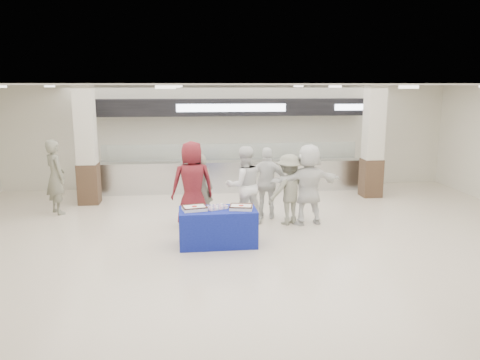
{
  "coord_description": "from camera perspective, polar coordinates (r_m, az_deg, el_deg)",
  "views": [
    {
      "loc": [
        -1.22,
        -8.67,
        3.19
      ],
      "look_at": [
        -0.12,
        1.6,
        1.1
      ],
      "focal_mm": 35.0,
      "sensor_mm": 36.0,
      "label": 1
    }
  ],
  "objects": [
    {
      "name": "soldier_a",
      "position": [
        11.01,
        -4.86,
        -1.01
      ],
      "size": [
        0.64,
        0.46,
        1.64
      ],
      "primitive_type": "imported",
      "rotation": [
        0.0,
        0.0,
        3.02
      ],
      "color": "slate",
      "rests_on": "ground"
    },
    {
      "name": "chef_short",
      "position": [
        11.3,
        3.36,
        -0.39
      ],
      "size": [
        1.09,
        0.61,
        1.75
      ],
      "primitive_type": "imported",
      "rotation": [
        0.0,
        0.0,
        2.95
      ],
      "color": "white",
      "rests_on": "ground"
    },
    {
      "name": "column_left",
      "position": [
        13.27,
        -18.19,
        3.7
      ],
      "size": [
        0.55,
        0.55,
        3.2
      ],
      "color": "#3C291B",
      "rests_on": "ground"
    },
    {
      "name": "soldier_bg",
      "position": [
        12.58,
        -21.57,
        0.35
      ],
      "size": [
        0.78,
        0.82,
        1.88
      ],
      "primitive_type": "imported",
      "rotation": [
        0.0,
        0.0,
        2.23
      ],
      "color": "slate",
      "rests_on": "ground"
    },
    {
      "name": "soldier_b",
      "position": [
        10.89,
        5.97,
        -1.16
      ],
      "size": [
        1.22,
        1.0,
        1.65
      ],
      "primitive_type": "imported",
      "rotation": [
        0.0,
        0.0,
        3.57
      ],
      "color": "slate",
      "rests_on": "ground"
    },
    {
      "name": "civilian_white",
      "position": [
        10.93,
        8.33,
        -0.52
      ],
      "size": [
        1.82,
        0.87,
        1.89
      ],
      "primitive_type": "imported",
      "rotation": [
        0.0,
        0.0,
        3.33
      ],
      "color": "white",
      "rests_on": "ground"
    },
    {
      "name": "chef_tall",
      "position": [
        10.84,
        0.49,
        -0.66
      ],
      "size": [
        1.02,
        0.88,
        1.83
      ],
      "primitive_type": "imported",
      "rotation": [
        0.0,
        0.0,
        3.37
      ],
      "color": "white",
      "rests_on": "ground"
    },
    {
      "name": "column_right",
      "position": [
        13.99,
        15.88,
        4.21
      ],
      "size": [
        0.55,
        0.55,
        3.2
      ],
      "color": "#3C291B",
      "rests_on": "ground"
    },
    {
      "name": "ground",
      "position": [
        9.32,
        1.81,
        -8.55
      ],
      "size": [
        14.0,
        14.0,
        0.0
      ],
      "primitive_type": "plane",
      "color": "beige",
      "rests_on": "ground"
    },
    {
      "name": "civilian_maroon",
      "position": [
        10.71,
        -5.83,
        -0.48
      ],
      "size": [
        1.06,
        0.78,
        1.97
      ],
      "primitive_type": "imported",
      "rotation": [
        0.0,
        0.0,
        3.31
      ],
      "color": "maroon",
      "rests_on": "ground"
    },
    {
      "name": "sheet_cake_right",
      "position": [
        9.4,
        0.14,
        -3.29
      ],
      "size": [
        0.51,
        0.43,
        0.1
      ],
      "color": "white",
      "rests_on": "display_table"
    },
    {
      "name": "cupcake_tray",
      "position": [
        9.44,
        -2.94,
        -3.34
      ],
      "size": [
        0.47,
        0.43,
        0.06
      ],
      "color": "#BAB9BF",
      "rests_on": "display_table"
    },
    {
      "name": "sheet_cake_left",
      "position": [
        9.37,
        -5.57,
        -3.38
      ],
      "size": [
        0.53,
        0.45,
        0.1
      ],
      "color": "white",
      "rests_on": "display_table"
    },
    {
      "name": "serving_line",
      "position": [
        14.27,
        -1.14,
        3.27
      ],
      "size": [
        8.7,
        0.85,
        2.8
      ],
      "color": "silver",
      "rests_on": "ground"
    },
    {
      "name": "display_table",
      "position": [
        9.51,
        -2.72,
        -5.76
      ],
      "size": [
        1.56,
        0.8,
        0.75
      ],
      "primitive_type": "cube",
      "rotation": [
        0.0,
        0.0,
        0.02
      ],
      "color": "navy",
      "rests_on": "ground"
    }
  ]
}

